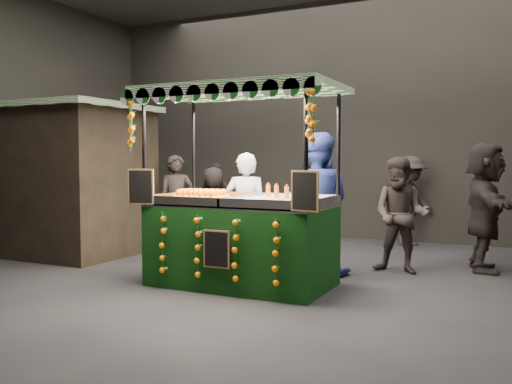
% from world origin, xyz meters
% --- Properties ---
extents(ground, '(12.00, 12.00, 0.00)m').
position_xyz_m(ground, '(0.00, 0.00, 0.00)').
color(ground, black).
rests_on(ground, ground).
extents(market_hall, '(12.10, 10.10, 5.05)m').
position_xyz_m(market_hall, '(0.00, 0.00, 3.38)').
color(market_hall, black).
rests_on(market_hall, ground).
extents(neighbour_stall_left, '(3.00, 2.20, 2.60)m').
position_xyz_m(neighbour_stall_left, '(-4.40, 1.00, 1.31)').
color(neighbour_stall_left, black).
rests_on(neighbour_stall_left, ground).
extents(juice_stall, '(2.67, 1.57, 2.59)m').
position_xyz_m(juice_stall, '(-0.28, 0.06, 0.80)').
color(juice_stall, black).
rests_on(juice_stall, ground).
extents(vendor_grey, '(0.74, 0.60, 1.76)m').
position_xyz_m(vendor_grey, '(-0.64, 0.88, 0.88)').
color(vendor_grey, gray).
rests_on(vendor_grey, ground).
extents(vendor_blue, '(1.12, 0.94, 2.04)m').
position_xyz_m(vendor_blue, '(0.34, 1.22, 1.02)').
color(vendor_blue, navy).
rests_on(vendor_blue, ground).
extents(shopper_0, '(0.76, 0.70, 1.73)m').
position_xyz_m(shopper_0, '(-2.51, 1.84, 0.87)').
color(shopper_0, '#2A2422').
rests_on(shopper_0, ground).
extents(shopper_1, '(0.86, 0.69, 1.70)m').
position_xyz_m(shopper_1, '(1.43, 1.80, 0.85)').
color(shopper_1, '#2E2725').
rests_on(shopper_1, ground).
extents(shopper_2, '(0.93, 0.40, 1.59)m').
position_xyz_m(shopper_2, '(-2.56, 3.36, 0.79)').
color(shopper_2, '#2D2824').
rests_on(shopper_2, ground).
extents(shopper_3, '(1.11, 1.28, 1.72)m').
position_xyz_m(shopper_3, '(1.07, 4.47, 0.86)').
color(shopper_3, '#2B2523').
rests_on(shopper_3, ground).
extents(shopper_4, '(0.80, 0.58, 1.51)m').
position_xyz_m(shopper_4, '(-2.33, 2.83, 0.76)').
color(shopper_4, black).
rests_on(shopper_4, ground).
extents(shopper_5, '(0.85, 1.84, 1.91)m').
position_xyz_m(shopper_5, '(2.52, 2.50, 0.96)').
color(shopper_5, black).
rests_on(shopper_5, ground).
extents(shopper_6, '(0.50, 0.67, 1.70)m').
position_xyz_m(shopper_6, '(-1.09, 4.60, 0.85)').
color(shopper_6, '#282320').
rests_on(shopper_6, ground).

